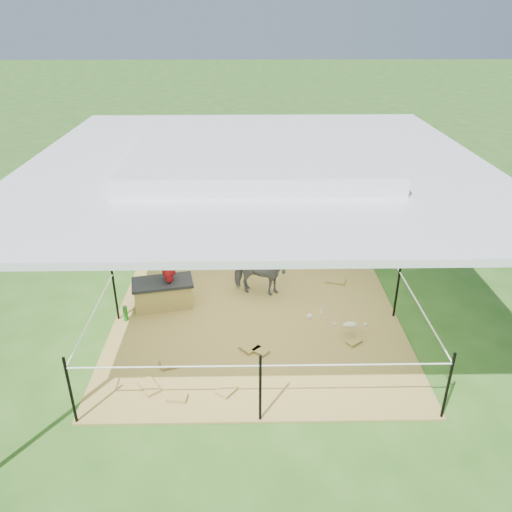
{
  "coord_description": "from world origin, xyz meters",
  "views": [
    {
      "loc": [
        -0.13,
        -6.85,
        4.58
      ],
      "look_at": [
        0.0,
        0.6,
        0.85
      ],
      "focal_mm": 35.0,
      "sensor_mm": 36.0,
      "label": 1
    }
  ],
  "objects_px": {
    "green_bottle": "(125,313)",
    "picnic_table_far": "(398,147)",
    "foal": "(351,324)",
    "trash_barrel": "(404,176)",
    "woman": "(166,254)",
    "distant_person": "(349,161)",
    "picnic_table_near": "(308,157)",
    "straw_bale": "(163,295)",
    "pony": "(260,274)"
  },
  "relations": [
    {
      "from": "green_bottle",
      "to": "straw_bale",
      "type": "bearing_deg",
      "value": 39.29
    },
    {
      "from": "picnic_table_far",
      "to": "distant_person",
      "type": "relative_size",
      "value": 1.68
    },
    {
      "from": "picnic_table_near",
      "to": "picnic_table_far",
      "type": "relative_size",
      "value": 0.91
    },
    {
      "from": "picnic_table_far",
      "to": "distant_person",
      "type": "distance_m",
      "value": 3.11
    },
    {
      "from": "woman",
      "to": "picnic_table_far",
      "type": "height_order",
      "value": "woman"
    },
    {
      "from": "trash_barrel",
      "to": "foal",
      "type": "bearing_deg",
      "value": -112.0
    },
    {
      "from": "trash_barrel",
      "to": "picnic_table_far",
      "type": "distance_m",
      "value": 3.61
    },
    {
      "from": "straw_bale",
      "to": "pony",
      "type": "bearing_deg",
      "value": 11.57
    },
    {
      "from": "pony",
      "to": "picnic_table_far",
      "type": "relative_size",
      "value": 0.54
    },
    {
      "from": "green_bottle",
      "to": "picnic_table_far",
      "type": "distance_m",
      "value": 12.03
    },
    {
      "from": "straw_bale",
      "to": "trash_barrel",
      "type": "bearing_deg",
      "value": 45.39
    },
    {
      "from": "straw_bale",
      "to": "foal",
      "type": "relative_size",
      "value": 1.21
    },
    {
      "from": "woman",
      "to": "picnic_table_near",
      "type": "bearing_deg",
      "value": 146.6
    },
    {
      "from": "picnic_table_near",
      "to": "picnic_table_far",
      "type": "bearing_deg",
      "value": 3.48
    },
    {
      "from": "foal",
      "to": "trash_barrel",
      "type": "xyz_separation_m",
      "value": [
        2.71,
        6.7,
        0.22
      ]
    },
    {
      "from": "trash_barrel",
      "to": "distant_person",
      "type": "relative_size",
      "value": 0.88
    },
    {
      "from": "pony",
      "to": "picnic_table_near",
      "type": "height_order",
      "value": "pony"
    },
    {
      "from": "pony",
      "to": "picnic_table_near",
      "type": "relative_size",
      "value": 0.59
    },
    {
      "from": "picnic_table_far",
      "to": "distant_person",
      "type": "xyz_separation_m",
      "value": [
        -2.1,
        -2.29,
        0.16
      ]
    },
    {
      "from": "picnic_table_far",
      "to": "pony",
      "type": "bearing_deg",
      "value": -83.03
    },
    {
      "from": "green_bottle",
      "to": "distant_person",
      "type": "distance_m",
      "value": 8.95
    },
    {
      "from": "woman",
      "to": "pony",
      "type": "distance_m",
      "value": 1.67
    },
    {
      "from": "picnic_table_near",
      "to": "green_bottle",
      "type": "bearing_deg",
      "value": -130.64
    },
    {
      "from": "straw_bale",
      "to": "woman",
      "type": "bearing_deg",
      "value": 0.0
    },
    {
      "from": "straw_bale",
      "to": "picnic_table_far",
      "type": "height_order",
      "value": "picnic_table_far"
    },
    {
      "from": "trash_barrel",
      "to": "picnic_table_near",
      "type": "distance_m",
      "value": 3.35
    },
    {
      "from": "straw_bale",
      "to": "pony",
      "type": "xyz_separation_m",
      "value": [
        1.63,
        0.33,
        0.19
      ]
    },
    {
      "from": "green_bottle",
      "to": "picnic_table_far",
      "type": "relative_size",
      "value": 0.15
    },
    {
      "from": "picnic_table_far",
      "to": "green_bottle",
      "type": "bearing_deg",
      "value": -90.39
    },
    {
      "from": "green_bottle",
      "to": "pony",
      "type": "xyz_separation_m",
      "value": [
        2.18,
        0.78,
        0.27
      ]
    },
    {
      "from": "woman",
      "to": "trash_barrel",
      "type": "relative_size",
      "value": 1.21
    },
    {
      "from": "trash_barrel",
      "to": "distant_person",
      "type": "xyz_separation_m",
      "value": [
        -1.3,
        1.22,
        0.06
      ]
    },
    {
      "from": "straw_bale",
      "to": "green_bottle",
      "type": "height_order",
      "value": "straw_bale"
    },
    {
      "from": "straw_bale",
      "to": "foal",
      "type": "xyz_separation_m",
      "value": [
        2.99,
        -0.93,
        0.01
      ]
    },
    {
      "from": "straw_bale",
      "to": "distant_person",
      "type": "xyz_separation_m",
      "value": [
        4.4,
        7.0,
        0.29
      ]
    },
    {
      "from": "straw_bale",
      "to": "green_bottle",
      "type": "bearing_deg",
      "value": -140.71
    },
    {
      "from": "straw_bale",
      "to": "foal",
      "type": "distance_m",
      "value": 3.13
    },
    {
      "from": "foal",
      "to": "pony",
      "type": "bearing_deg",
      "value": 136.91
    },
    {
      "from": "trash_barrel",
      "to": "pony",
      "type": "bearing_deg",
      "value": -126.78
    },
    {
      "from": "woman",
      "to": "distant_person",
      "type": "distance_m",
      "value": 8.23
    },
    {
      "from": "green_bottle",
      "to": "distant_person",
      "type": "relative_size",
      "value": 0.25
    },
    {
      "from": "picnic_table_near",
      "to": "distant_person",
      "type": "bearing_deg",
      "value": -64.47
    },
    {
      "from": "foal",
      "to": "picnic_table_near",
      "type": "height_order",
      "value": "picnic_table_near"
    },
    {
      "from": "green_bottle",
      "to": "picnic_table_near",
      "type": "bearing_deg",
      "value": 65.6
    },
    {
      "from": "pony",
      "to": "foal",
      "type": "xyz_separation_m",
      "value": [
        1.36,
        -1.26,
        -0.19
      ]
    },
    {
      "from": "straw_bale",
      "to": "trash_barrel",
      "type": "distance_m",
      "value": 8.12
    },
    {
      "from": "green_bottle",
      "to": "picnic_table_near",
      "type": "relative_size",
      "value": 0.16
    },
    {
      "from": "woman",
      "to": "picnic_table_near",
      "type": "height_order",
      "value": "woman"
    },
    {
      "from": "woman",
      "to": "distant_person",
      "type": "relative_size",
      "value": 1.07
    },
    {
      "from": "straw_bale",
      "to": "foal",
      "type": "bearing_deg",
      "value": -17.2
    }
  ]
}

